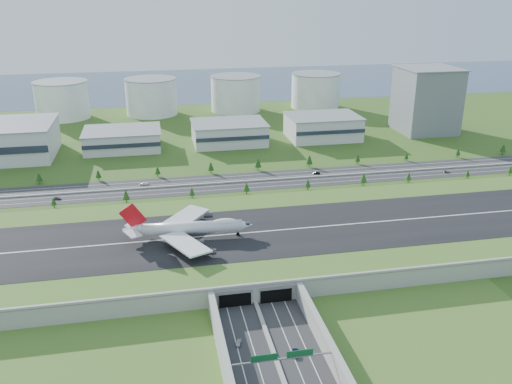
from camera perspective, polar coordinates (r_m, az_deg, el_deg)
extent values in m
plane|color=#3E561A|center=(268.61, -2.12, -6.00)|extent=(1200.00, 1200.00, 0.00)
cube|color=gray|center=(266.82, -2.13, -5.24)|extent=(520.00, 100.00, 8.00)
cube|color=#426522|center=(265.04, -2.14, -4.45)|extent=(520.00, 100.00, 0.16)
cube|color=black|center=(264.98, -2.14, -4.42)|extent=(520.00, 58.00, 0.12)
cube|color=silver|center=(264.95, -2.14, -4.40)|extent=(520.00, 0.90, 0.02)
cube|color=gray|center=(221.81, -0.08, -9.71)|extent=(520.00, 1.20, 1.20)
cube|color=gray|center=(181.32, -2.80, -19.58)|extent=(2.40, 100.00, 8.00)
cube|color=gray|center=(188.53, 8.78, -17.99)|extent=(2.40, 100.00, 8.00)
cube|color=black|center=(222.71, -2.22, -11.22)|extent=(13.00, 1.20, 6.00)
cube|color=black|center=(225.49, 2.12, -10.77)|extent=(13.00, 1.20, 6.00)
cylinder|color=gray|center=(185.36, -3.30, -18.73)|extent=(0.70, 0.70, 7.00)
cylinder|color=gray|center=(192.72, 8.49, -17.17)|extent=(0.70, 0.70, 7.00)
cube|color=gray|center=(185.81, 2.75, -17.14)|extent=(38.00, 0.50, 0.50)
cube|color=#0C4C23|center=(183.78, 0.87, -17.05)|extent=(9.00, 0.30, 2.40)
cube|color=#0C4C23|center=(186.16, 4.64, -16.56)|extent=(9.00, 0.30, 2.40)
cube|color=#28282B|center=(355.12, -4.56, 0.86)|extent=(560.00, 36.00, 0.12)
cylinder|color=#3D2819|center=(337.53, -20.48, -1.37)|extent=(0.50, 0.50, 2.14)
cone|color=#203E11|center=(336.56, -20.54, -0.94)|extent=(3.33, 3.33, 4.28)
cylinder|color=#3D2819|center=(332.67, -13.48, -0.85)|extent=(0.50, 0.50, 2.70)
cone|color=#203E11|center=(331.44, -13.53, -0.30)|extent=(4.20, 4.20, 5.40)
cylinder|color=#3D2819|center=(332.94, -6.75, -0.42)|extent=(0.50, 0.50, 2.29)
cone|color=#203E11|center=(331.89, -6.77, 0.05)|extent=(3.56, 3.56, 4.57)
cylinder|color=#3D2819|center=(336.75, -1.00, 0.01)|extent=(0.50, 0.50, 2.56)
cone|color=#203E11|center=(335.59, -1.01, 0.53)|extent=(3.99, 3.99, 5.13)
cylinder|color=#3D2819|center=(345.45, 5.46, 0.45)|extent=(0.50, 0.50, 2.39)
cone|color=#203E11|center=(344.39, 5.47, 0.92)|extent=(3.72, 3.72, 4.78)
cylinder|color=#3D2819|center=(357.42, 11.22, 0.89)|extent=(0.50, 0.50, 2.91)
cone|color=#203E11|center=(356.18, 11.26, 1.45)|extent=(4.52, 4.52, 5.82)
cylinder|color=#3D2819|center=(370.25, 15.73, 1.16)|extent=(0.50, 0.50, 2.39)
cone|color=#203E11|center=(369.27, 15.78, 1.60)|extent=(3.72, 3.72, 4.78)
cylinder|color=#3D2819|center=(391.05, 21.34, 1.51)|extent=(0.50, 0.50, 2.04)
cone|color=#203E11|center=(390.25, 21.39, 1.87)|extent=(3.18, 3.18, 4.09)
cylinder|color=#3D2819|center=(408.65, 25.13, 1.76)|extent=(0.50, 0.50, 2.26)
cone|color=#203E11|center=(407.80, 25.19, 2.15)|extent=(3.52, 3.52, 4.53)
cylinder|color=#3D2819|center=(380.89, -21.81, 0.99)|extent=(0.50, 0.50, 2.63)
cone|color=#203E11|center=(379.84, -21.88, 1.46)|extent=(4.09, 4.09, 5.26)
cylinder|color=#3D2819|center=(375.41, -16.23, 1.38)|extent=(0.50, 0.50, 2.45)
cone|color=#203E11|center=(374.42, -16.28, 1.83)|extent=(3.81, 3.81, 4.90)
cylinder|color=#3D2819|center=(373.58, -10.29, 1.80)|extent=(0.50, 0.50, 2.45)
cone|color=#203E11|center=(372.58, -10.32, 2.26)|extent=(3.81, 3.81, 4.90)
cylinder|color=#3D2819|center=(375.46, -4.76, 2.20)|extent=(0.50, 0.50, 2.72)
cone|color=#203E11|center=(374.36, -4.78, 2.70)|extent=(4.23, 4.23, 5.44)
cylinder|color=#3D2819|center=(380.20, 0.21, 2.54)|extent=(0.50, 0.50, 3.03)
cone|color=#203E11|center=(379.00, 0.21, 3.09)|extent=(4.72, 4.72, 6.06)
cylinder|color=#3D2819|center=(388.93, 5.62, 2.86)|extent=(0.50, 0.50, 3.04)
cone|color=#203E11|center=(387.75, 5.64, 3.41)|extent=(4.73, 4.73, 6.08)
cylinder|color=#3D2819|center=(400.70, 10.62, 3.10)|extent=(0.50, 0.50, 2.49)
cone|color=#203E11|center=(399.76, 10.65, 3.54)|extent=(3.87, 3.87, 4.98)
cylinder|color=#3D2819|center=(416.03, 15.51, 3.33)|extent=(0.50, 0.50, 2.14)
cone|color=#203E11|center=(415.24, 15.55, 3.69)|extent=(3.33, 3.33, 4.29)
cylinder|color=#3D2819|center=(435.93, 20.44, 3.58)|extent=(0.50, 0.50, 2.46)
cone|color=#203E11|center=(435.07, 20.49, 3.98)|extent=(3.83, 3.83, 4.93)
cylinder|color=#3D2819|center=(456.52, 24.52, 3.77)|extent=(0.50, 0.50, 2.80)
cone|color=#203E11|center=(455.59, 24.59, 4.20)|extent=(4.35, 4.35, 5.60)
cube|color=silver|center=(442.24, -13.87, 5.39)|extent=(58.00, 42.00, 15.00)
cube|color=silver|center=(445.65, -2.86, 6.23)|extent=(58.00, 42.00, 17.00)
cube|color=silver|center=(463.29, 7.04, 6.80)|extent=(58.00, 42.00, 19.00)
cube|color=slate|center=(501.15, 17.48, 9.18)|extent=(46.00, 46.00, 55.00)
cylinder|color=silver|center=(562.65, -19.74, 9.09)|extent=(50.00, 50.00, 35.00)
cylinder|color=silver|center=(556.44, -10.96, 9.81)|extent=(50.00, 50.00, 35.00)
cylinder|color=silver|center=(563.14, -2.16, 10.30)|extent=(50.00, 50.00, 35.00)
cylinder|color=silver|center=(582.31, 6.27, 10.54)|extent=(50.00, 50.00, 35.00)
cube|color=#344763|center=(727.77, -8.28, 11.14)|extent=(1200.00, 260.00, 0.06)
cylinder|color=silver|center=(260.69, -7.03, -3.74)|extent=(50.52, 9.88, 5.74)
cone|color=silver|center=(261.52, -1.12, -3.49)|extent=(7.62, 6.31, 5.74)
cone|color=silver|center=(262.48, -12.92, -3.88)|extent=(9.41, 6.46, 5.74)
ellipsoid|color=silver|center=(260.04, -3.28, -3.17)|extent=(12.56, 5.47, 3.53)
cube|color=silver|center=(247.35, -7.45, -5.42)|extent=(22.70, 29.27, 1.42)
cube|color=silver|center=(275.02, -7.38, -2.60)|extent=(25.46, 28.54, 1.42)
cylinder|color=#38383D|center=(252.14, -6.03, -5.31)|extent=(4.87, 3.07, 2.69)
cylinder|color=#38383D|center=(243.36, -4.76, -6.29)|extent=(4.87, 3.07, 2.69)
cylinder|color=#38383D|center=(271.62, -6.09, -3.31)|extent=(4.87, 3.07, 2.69)
cylinder|color=#38383D|center=(280.68, -5.05, -2.44)|extent=(4.87, 3.07, 2.69)
cube|color=silver|center=(256.82, -12.86, -4.27)|extent=(9.07, 11.22, 0.54)
cube|color=silver|center=(267.36, -12.62, -3.21)|extent=(10.04, 11.17, 0.54)
cube|color=red|center=(259.64, -12.85, -2.51)|extent=(12.81, 1.86, 13.44)
cylinder|color=black|center=(263.23, -1.92, -4.46)|extent=(1.70, 0.63, 1.70)
cylinder|color=black|center=(260.20, -7.78, -4.98)|extent=(1.70, 0.63, 1.70)
cylinder|color=black|center=(265.37, -7.76, -4.44)|extent=(1.70, 0.63, 1.70)
cylinder|color=black|center=(260.44, -8.96, -5.02)|extent=(1.70, 0.63, 1.70)
cylinder|color=black|center=(265.61, -8.92, -4.48)|extent=(1.70, 0.63, 1.70)
imported|color=#BABABF|center=(203.31, -1.85, -15.54)|extent=(3.16, 4.74, 1.50)
imported|color=#0D0C3F|center=(199.17, 4.16, -16.49)|extent=(3.71, 5.56, 1.42)
imported|color=#515155|center=(349.39, -20.22, -0.61)|extent=(5.09, 3.44, 1.61)
imported|color=black|center=(374.39, 6.36, 2.02)|extent=(5.22, 2.68, 1.64)
imported|color=#9D9DA1|center=(397.92, 19.36, 2.06)|extent=(5.21, 2.64, 1.41)
imported|color=white|center=(359.31, -11.75, 0.87)|extent=(5.85, 2.42, 1.69)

